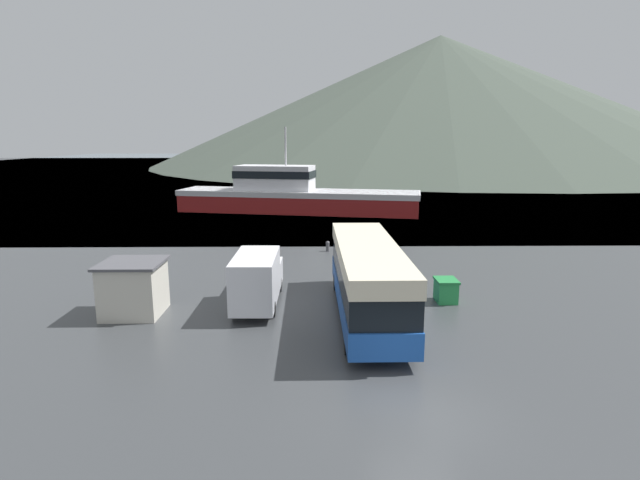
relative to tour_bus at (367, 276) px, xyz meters
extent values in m
plane|color=#383A3D|center=(0.57, -8.13, -1.85)|extent=(400.00, 400.00, 0.00)
plane|color=slate|center=(0.57, 134.72, -1.85)|extent=(240.00, 240.00, 0.00)
cone|color=#424C42|center=(36.04, 135.68, 17.21)|extent=(170.66, 170.66, 38.12)
cube|color=#194799|center=(0.00, -0.01, -0.91)|extent=(2.63, 11.40, 1.00)
cube|color=black|center=(0.00, -0.01, 0.16)|extent=(2.58, 11.17, 1.14)
cube|color=beige|center=(0.00, -0.01, 1.09)|extent=(2.63, 11.40, 0.71)
cube|color=black|center=(-0.04, 5.70, -0.04)|extent=(2.26, 0.07, 1.54)
cylinder|color=black|center=(-1.16, 3.96, -1.40)|extent=(0.31, 0.90, 0.90)
cylinder|color=black|center=(1.11, 3.98, -1.40)|extent=(0.31, 0.90, 0.90)
cylinder|color=black|center=(-1.11, -4.01, -1.40)|extent=(0.31, 0.90, 0.90)
cylinder|color=black|center=(1.16, -3.99, -1.40)|extent=(0.31, 0.90, 0.90)
cube|color=silver|center=(-5.04, 0.96, -0.38)|extent=(1.97, 4.33, 2.24)
cube|color=silver|center=(-5.00, 4.04, -0.89)|extent=(1.93, 1.87, 1.23)
cube|color=black|center=(-5.02, 3.13, 0.12)|extent=(1.62, 0.08, 0.78)
cylinder|color=black|center=(-5.85, 3.80, -1.50)|extent=(0.23, 0.70, 0.70)
cylinder|color=black|center=(-4.16, 3.78, -1.50)|extent=(0.23, 0.70, 0.70)
cylinder|color=black|center=(-5.90, -0.01, -1.50)|extent=(0.23, 0.70, 0.70)
cylinder|color=black|center=(-4.21, -0.03, -1.50)|extent=(0.23, 0.70, 0.70)
cube|color=maroon|center=(-3.97, 32.69, -0.68)|extent=(26.29, 10.44, 2.35)
cube|color=silver|center=(-3.97, 32.69, 0.21)|extent=(26.56, 10.55, 0.59)
cube|color=silver|center=(-6.49, 33.22, 1.82)|extent=(8.82, 5.31, 2.64)
cube|color=black|center=(-6.49, 33.22, 2.21)|extent=(9.01, 5.45, 0.79)
cylinder|color=#B2B2B7|center=(-5.28, 32.96, 5.17)|extent=(0.20, 0.20, 4.06)
cube|color=green|center=(4.08, 1.97, -1.34)|extent=(0.94, 1.20, 1.02)
cube|color=#227D3C|center=(4.08, 1.97, -0.78)|extent=(1.03, 1.32, 0.11)
cube|color=beige|center=(-10.48, 0.42, -0.69)|extent=(2.46, 2.48, 2.33)
cube|color=#4C4C51|center=(-10.48, 0.42, 0.53)|extent=(2.71, 2.72, 0.12)
cube|color=black|center=(4.44, 39.07, -1.39)|extent=(4.47, 5.65, 0.92)
cylinder|color=#4C4C51|center=(-1.35, 13.20, -1.59)|extent=(0.24, 0.24, 0.52)
sphere|color=#4C4C51|center=(-1.35, 13.20, -1.26)|extent=(0.28, 0.28, 0.28)
camera|label=1|loc=(-2.42, -21.25, 5.96)|focal=28.00mm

